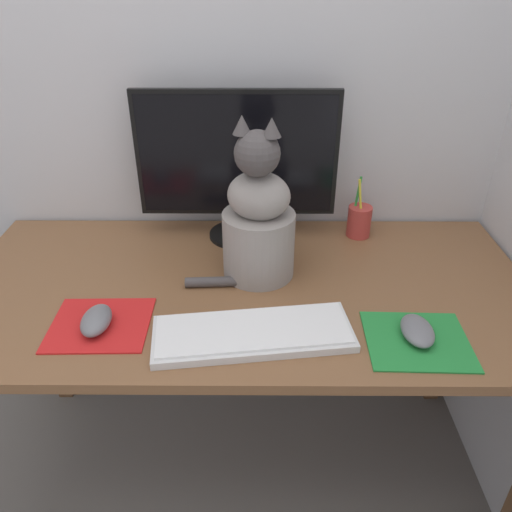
{
  "coord_description": "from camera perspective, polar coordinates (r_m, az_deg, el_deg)",
  "views": [
    {
      "loc": [
        0.04,
        -1.03,
        1.41
      ],
      "look_at": [
        0.03,
        -0.08,
        0.83
      ],
      "focal_mm": 35.0,
      "sensor_mm": 36.0,
      "label": 1
    }
  ],
  "objects": [
    {
      "name": "keyboard",
      "position": [
        1.08,
        -0.35,
        -8.78
      ],
      "size": [
        0.44,
        0.21,
        0.02
      ],
      "rotation": [
        0.0,
        0.0,
        0.13
      ],
      "color": "silver",
      "rests_on": "desk"
    },
    {
      "name": "mousepad_left",
      "position": [
        1.17,
        -17.36,
        -7.47
      ],
      "size": [
        0.22,
        0.19,
        0.0
      ],
      "rotation": [
        0.0,
        0.0,
        0.02
      ],
      "color": "red",
      "rests_on": "desk"
    },
    {
      "name": "mousepad_right",
      "position": [
        1.13,
        17.94,
        -9.18
      ],
      "size": [
        0.22,
        0.2,
        0.0
      ],
      "rotation": [
        0.0,
        0.0,
        -0.03
      ],
      "color": "#238438",
      "rests_on": "desk"
    },
    {
      "name": "cat",
      "position": [
        1.21,
        0.23,
        4.06
      ],
      "size": [
        0.29,
        0.22,
        0.41
      ],
      "rotation": [
        0.0,
        0.0,
        -0.29
      ],
      "color": "gray",
      "rests_on": "desk"
    },
    {
      "name": "computer_mouse_left",
      "position": [
        1.15,
        -17.79,
        -7.0
      ],
      "size": [
        0.06,
        0.11,
        0.04
      ],
      "color": "slate",
      "rests_on": "mousepad_left"
    },
    {
      "name": "monitor",
      "position": [
        1.37,
        -2.18,
        10.71
      ],
      "size": [
        0.54,
        0.17,
        0.42
      ],
      "color": "black",
      "rests_on": "desk"
    },
    {
      "name": "computer_mouse_right",
      "position": [
        1.13,
        17.96,
        -8.1
      ],
      "size": [
        0.07,
        0.11,
        0.03
      ],
      "color": "slate",
      "rests_on": "mousepad_right"
    },
    {
      "name": "ground_plane",
      "position": [
        1.74,
        -1.11,
        -22.67
      ],
      "size": [
        12.0,
        12.0,
        0.0
      ],
      "primitive_type": "plane",
      "color": "slate"
    },
    {
      "name": "wall_back",
      "position": [
        1.42,
        -1.29,
        24.72
      ],
      "size": [
        7.0,
        0.04,
        2.5
      ],
      "color": "silver",
      "rests_on": "ground_plane"
    },
    {
      "name": "pen_cup",
      "position": [
        1.48,
        11.7,
        3.98
      ],
      "size": [
        0.07,
        0.07,
        0.18
      ],
      "color": "#B23833",
      "rests_on": "desk"
    },
    {
      "name": "desk",
      "position": [
        1.3,
        -1.38,
        -6.4
      ],
      "size": [
        1.44,
        0.69,
        0.7
      ],
      "color": "brown",
      "rests_on": "ground_plane"
    }
  ]
}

